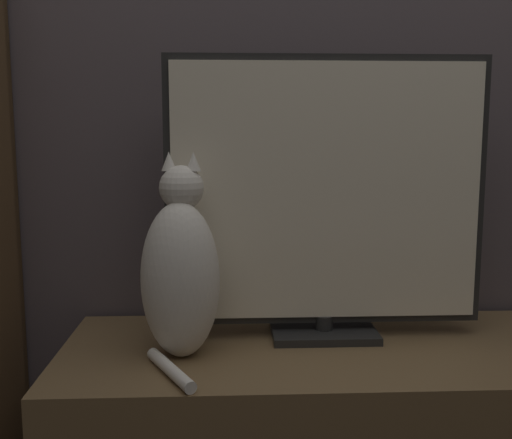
{
  "coord_description": "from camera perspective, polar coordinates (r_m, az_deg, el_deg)",
  "views": [
    {
      "loc": [
        -0.28,
        -0.53,
        0.95
      ],
      "look_at": [
        -0.21,
        0.91,
        0.74
      ],
      "focal_mm": 42.0,
      "sensor_mm": 36.0,
      "label": 1
    }
  ],
  "objects": [
    {
      "name": "tv_stand",
      "position": [
        1.64,
        7.76,
        -18.76
      ],
      "size": [
        1.39,
        0.55,
        0.42
      ],
      "color": "brown",
      "rests_on": "ground_plane"
    },
    {
      "name": "tv",
      "position": [
        1.54,
        6.68,
        1.96
      ],
      "size": [
        0.82,
        0.16,
        0.72
      ],
      "color": "black",
      "rests_on": "tv_stand"
    },
    {
      "name": "wall_back",
      "position": [
        1.81,
        6.53,
        19.29
      ],
      "size": [
        4.8,
        0.05,
        2.6
      ],
      "color": "#564C51",
      "rests_on": "ground_plane"
    },
    {
      "name": "cat",
      "position": [
        1.43,
        -7.18,
        -5.05
      ],
      "size": [
        0.21,
        0.32,
        0.49
      ],
      "rotation": [
        0.0,
        0.0,
        -0.13
      ],
      "color": "silver",
      "rests_on": "tv_stand"
    }
  ]
}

